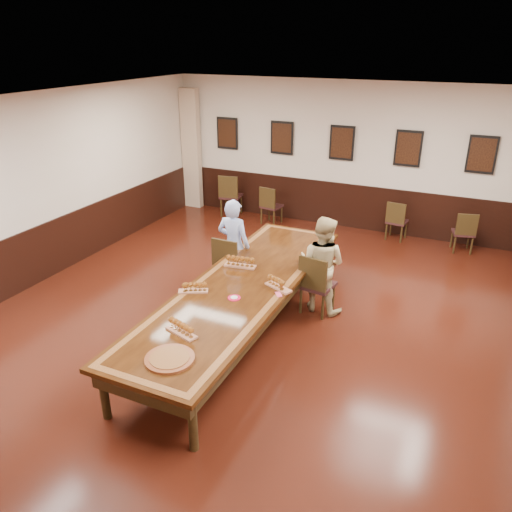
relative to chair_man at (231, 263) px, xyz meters
The scene contains 23 objects.
floor 1.40m from the chair_man, 55.86° to the right, with size 8.00×10.00×0.02m, color black.
ceiling 3.01m from the chair_man, 55.86° to the right, with size 8.00×10.00×0.02m, color white.
wall_back 4.15m from the chair_man, 79.47° to the left, with size 8.00×0.02×3.20m, color beige.
wall_left 3.62m from the chair_man, 161.80° to the right, with size 0.02×10.00×3.20m, color beige.
chair_man is the anchor object (origin of this frame).
chair_woman 1.57m from the chair_man, ahead, with size 0.46×0.51×0.99m, color black, non-canonical shape.
spare_chair_a 3.97m from the chair_man, 117.37° to the left, with size 0.48×0.52×1.01m, color black, non-canonical shape.
spare_chair_b 3.45m from the chair_man, 101.64° to the left, with size 0.42×0.45×0.89m, color black, non-canonical shape.
spare_chair_c 4.17m from the chair_man, 59.33° to the left, with size 0.40×0.44×0.85m, color black, non-canonical shape.
spare_chair_d 4.89m from the chair_man, 45.11° to the left, with size 0.40×0.43×0.85m, color black, non-canonical shape.
person_man 0.32m from the chair_man, 88.61° to the left, with size 0.58×0.38×1.59m, color #5475D2.
person_woman 1.60m from the chair_man, ahead, with size 0.77×0.60×1.55m, color #CBB57F.
pink_phone 1.77m from the chair_man, 40.51° to the right, with size 0.07×0.14×0.01m, color #F4517F.
curtain 4.90m from the chair_man, 128.90° to the left, with size 0.45×0.18×2.90m, color tan.
wainscoting 1.30m from the chair_man, 55.86° to the right, with size 8.00×10.00×1.00m.
conference_table 1.31m from the chair_man, 55.86° to the right, with size 1.40×5.00×0.76m.
posters 4.17m from the chair_man, 79.27° to the left, with size 6.14×0.04×0.74m.
flight_a 0.78m from the chair_man, 50.68° to the right, with size 0.50×0.21×0.18m.
flight_b 1.61m from the chair_man, 37.73° to the right, with size 0.45×0.29×0.16m.
flight_c 1.61m from the chair_man, 81.64° to the right, with size 0.42×0.30×0.15m.
flight_d 2.64m from the chair_man, 75.59° to the right, with size 0.47×0.27×0.17m.
red_plate_grp 1.72m from the chair_man, 61.00° to the right, with size 0.18×0.18×0.02m.
carved_platter 3.16m from the chair_man, 74.83° to the right, with size 0.61×0.61×0.04m.
Camera 1 is at (2.85, -5.69, 4.00)m, focal length 35.00 mm.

